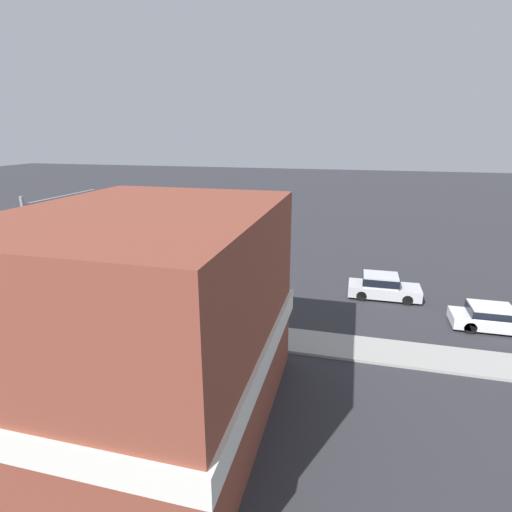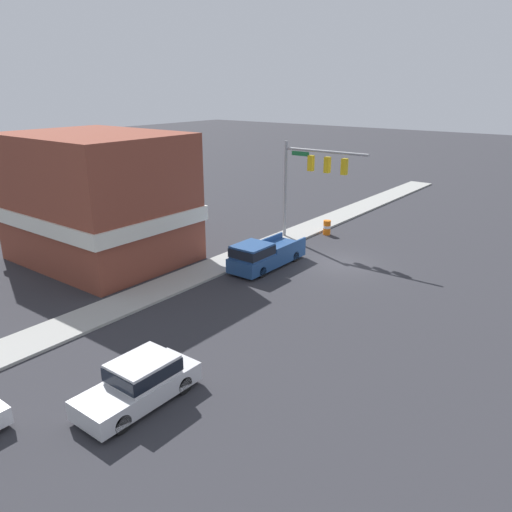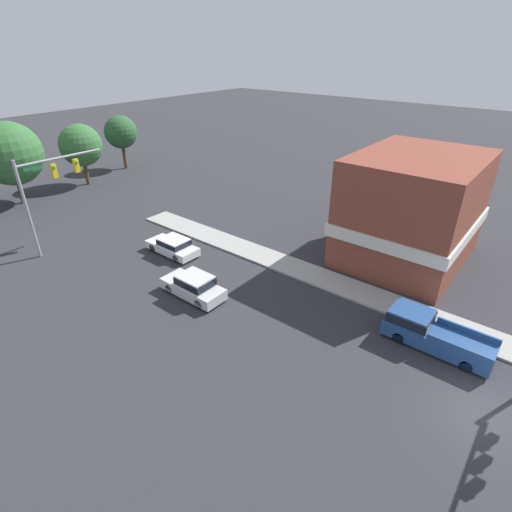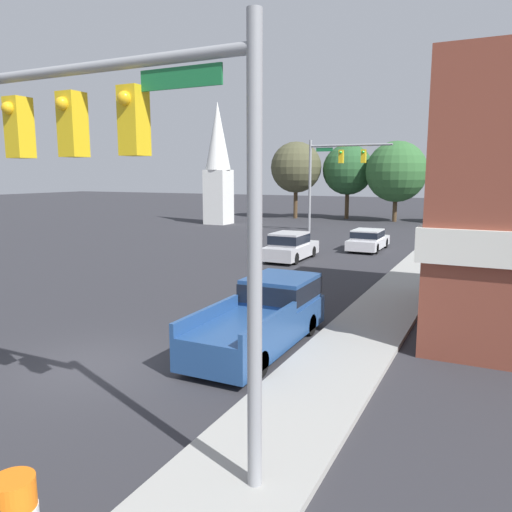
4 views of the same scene
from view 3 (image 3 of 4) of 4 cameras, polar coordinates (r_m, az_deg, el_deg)
name	(u,v)px [view 3 (image 3 of 4)]	position (r m, az deg, el deg)	size (l,w,h in m)	color
ground_plane	(481,415)	(22.02, 29.47, -19.15)	(200.00, 200.00, 0.00)	#2D2D33
sidewalk_curb	(506,347)	(26.44, 32.10, -10.98)	(2.40, 60.00, 0.14)	#9E9E99
far_signal_assembly	(48,183)	(34.39, -27.56, 9.24)	(6.77, 0.49, 7.63)	gray
car_lead	(194,285)	(26.52, -8.87, -4.17)	(1.85, 4.51, 1.59)	black
car_oncoming	(173,246)	(32.11, -11.78, 1.47)	(1.86, 4.47, 1.36)	black
pickup_truck_parked	(428,331)	(24.26, 23.42, -9.81)	(1.95, 5.69, 1.79)	black
corner_brick_building	(412,210)	(31.88, 21.39, 6.12)	(10.73, 8.46, 7.99)	brown
backdrop_tree_center	(10,154)	(47.23, -31.73, 12.32)	(6.20, 6.20, 8.23)	#4C3823
backdrop_tree_right_mid	(81,145)	(50.64, -23.76, 14.26)	(4.68, 4.68, 6.87)	#4C3823
backdrop_tree_right_far	(121,132)	(55.80, -18.76, 16.38)	(4.07, 4.07, 6.70)	#4C3823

